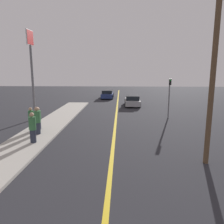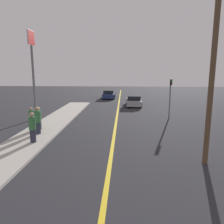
% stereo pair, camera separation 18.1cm
% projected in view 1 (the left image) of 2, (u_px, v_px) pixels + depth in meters
% --- Properties ---
extents(road_center_line, '(0.20, 60.00, 0.01)m').
position_uv_depth(road_center_line, '(116.00, 120.00, 19.21)').
color(road_center_line, gold).
rests_on(road_center_line, ground_plane).
extents(sidewalk_left, '(2.64, 27.83, 0.14)m').
position_uv_depth(sidewalk_left, '(41.00, 132.00, 15.39)').
color(sidewalk_left, '#ADA89E').
rests_on(sidewalk_left, ground_plane).
extents(car_near_right_lane, '(1.95, 4.36, 1.31)m').
position_uv_depth(car_near_right_lane, '(132.00, 101.00, 27.17)').
color(car_near_right_lane, '#9E9EA3').
rests_on(car_near_right_lane, ground_plane).
extents(car_ahead_center, '(1.91, 4.65, 1.31)m').
position_uv_depth(car_ahead_center, '(107.00, 94.00, 34.59)').
color(car_ahead_center, navy).
rests_on(car_ahead_center, ground_plane).
extents(pedestrian_near_curb, '(0.40, 0.40, 1.80)m').
position_uv_depth(pedestrian_near_curb, '(33.00, 128.00, 12.71)').
color(pedestrian_near_curb, '#282D3D').
rests_on(pedestrian_near_curb, sidewalk_left).
extents(pedestrian_mid_group, '(0.42, 0.42, 1.83)m').
position_uv_depth(pedestrian_mid_group, '(37.00, 121.00, 14.44)').
color(pedestrian_mid_group, '#282D3D').
rests_on(pedestrian_mid_group, sidewalk_left).
extents(pedestrian_far_standing, '(0.34, 0.34, 1.69)m').
position_uv_depth(pedestrian_far_standing, '(31.00, 119.00, 15.07)').
color(pedestrian_far_standing, '#282D3D').
rests_on(pedestrian_far_standing, sidewalk_left).
extents(pedestrian_by_sign, '(0.41, 0.41, 1.63)m').
position_uv_depth(pedestrian_by_sign, '(38.00, 118.00, 15.61)').
color(pedestrian_by_sign, '#282D3D').
rests_on(pedestrian_by_sign, sidewalk_left).
extents(traffic_light, '(0.18, 0.40, 3.60)m').
position_uv_depth(traffic_light, '(169.00, 94.00, 19.67)').
color(traffic_light, slate).
rests_on(traffic_light, ground_plane).
extents(roadside_sign, '(0.20, 1.38, 7.70)m').
position_uv_depth(roadside_sign, '(31.00, 58.00, 18.77)').
color(roadside_sign, slate).
rests_on(roadside_sign, ground_plane).
extents(utility_pole, '(0.24, 0.24, 7.46)m').
position_uv_depth(utility_pole, '(212.00, 84.00, 9.67)').
color(utility_pole, brown).
rests_on(utility_pole, ground_plane).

